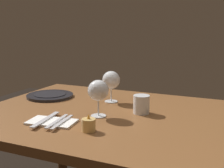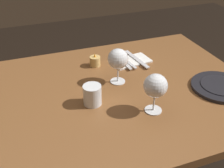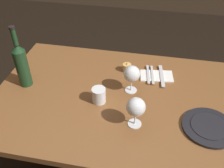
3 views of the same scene
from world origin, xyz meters
name	(u,v)px [view 2 (image 2 of 3)]	position (x,y,z in m)	size (l,w,h in m)	color
dining_table	(105,110)	(0.00, 0.00, 0.65)	(1.30, 0.90, 0.74)	brown
wine_glass_left	(118,59)	(0.08, 0.06, 0.85)	(0.09, 0.09, 0.16)	white
wine_glass_right	(155,86)	(0.14, -0.18, 0.85)	(0.09, 0.09, 0.16)	white
water_tumbler	(92,96)	(-0.07, -0.05, 0.78)	(0.07, 0.07, 0.08)	white
votive_candle	(95,62)	(0.04, 0.24, 0.76)	(0.05, 0.05, 0.07)	#DBB266
dinner_plate	(220,86)	(0.48, -0.14, 0.75)	(0.25, 0.25, 0.02)	black
folded_napkin	(131,61)	(0.22, 0.22, 0.74)	(0.20, 0.13, 0.01)	white
fork_inner	(126,61)	(0.19, 0.22, 0.75)	(0.04, 0.18, 0.00)	silver
fork_outer	(122,61)	(0.17, 0.22, 0.75)	(0.04, 0.18, 0.00)	silver
table_knife	(136,59)	(0.25, 0.22, 0.75)	(0.05, 0.21, 0.00)	silver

